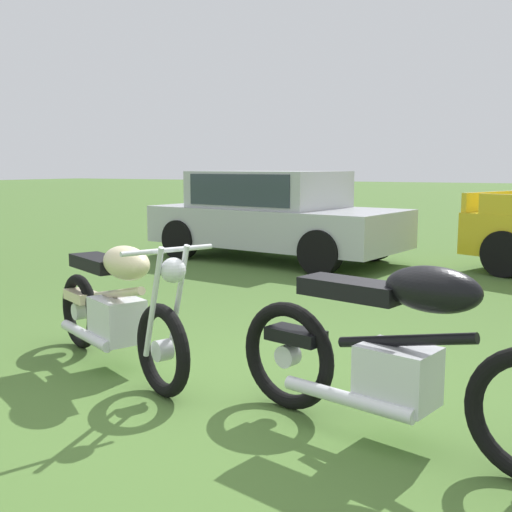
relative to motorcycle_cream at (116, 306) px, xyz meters
name	(u,v)px	position (x,y,z in m)	size (l,w,h in m)	color
ground_plane	(239,405)	(1.14, -0.17, -0.48)	(120.00, 120.00, 0.00)	#476B2D
motorcycle_cream	(116,306)	(0.00, 0.00, 0.00)	(1.88, 1.08, 1.02)	black
motorcycle_black	(399,355)	(2.17, -0.23, 0.01)	(2.11, 0.77, 1.02)	black
car_silver	(273,211)	(-1.54, 5.56, 0.32)	(4.27, 2.36, 1.43)	#B2B5BA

